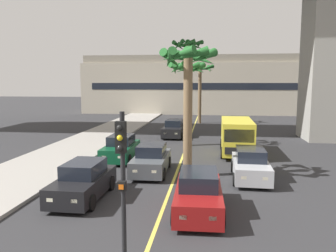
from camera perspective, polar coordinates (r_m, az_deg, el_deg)
name	(u,v)px	position (r m, az deg, el deg)	size (l,w,h in m)	color
sidewalk_left	(21,175)	(19.46, -23.49, -7.59)	(4.80, 80.00, 0.15)	#9E9991
lane_stripe_center	(185,150)	(24.68, 2.89, -4.06)	(0.14, 56.00, 0.01)	#DBCC4C
pier_building_backdrop	(200,85)	(54.86, 5.33, 6.87)	(36.57, 8.04, 9.00)	#BCB29E
car_queue_front	(198,194)	(13.05, 5.16, -11.32)	(1.92, 4.14, 1.56)	maroon
car_queue_second	(121,149)	(21.72, -7.94, -3.78)	(1.87, 4.12, 1.56)	#0C4728
car_queue_third	(151,160)	(18.45, -2.83, -5.71)	(1.87, 4.12, 1.56)	#4C5156
car_queue_fourth	(250,165)	(17.78, 13.71, -6.42)	(1.91, 4.14, 1.56)	#B7BABF
car_queue_fifth	(174,129)	(30.38, 1.03, -0.52)	(1.95, 4.16, 1.56)	black
car_queue_sixth	(83,182)	(14.93, -14.07, -9.08)	(1.86, 4.11, 1.56)	black
delivery_van	(237,136)	(23.56, 11.49, -1.58)	(2.23, 5.28, 2.36)	yellow
traffic_light_median_near	(122,173)	(8.36, -7.70, -7.82)	(0.24, 0.37, 4.20)	black
palm_tree_near_median	(188,74)	(17.28, 3.39, 8.74)	(2.95, 2.99, 6.70)	brown
palm_tree_mid_median	(188,59)	(35.40, 3.37, 11.25)	(3.34, 3.38, 9.23)	brown
palm_tree_far_median	(187,78)	(26.00, 3.24, 8.03)	(2.93, 2.91, 6.53)	brown
palm_tree_farthest_median	(200,76)	(40.69, 5.41, 8.36)	(3.36, 3.42, 7.07)	brown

